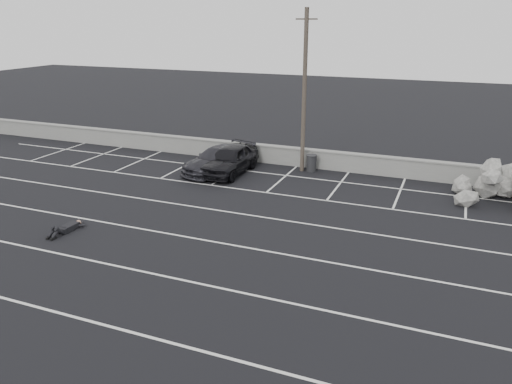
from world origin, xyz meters
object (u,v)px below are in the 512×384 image
at_px(trash_bin, 311,163).
at_px(person, 70,224).
at_px(car_left, 230,159).
at_px(utility_pole, 304,92).
at_px(car_right, 218,160).

bearing_deg(trash_bin, person, -120.51).
height_order(car_left, person, car_left).
distance_m(car_left, utility_pole, 5.33).
relative_size(trash_bin, person, 0.42).
distance_m(car_left, trash_bin, 4.48).
height_order(car_left, trash_bin, car_left).
distance_m(utility_pole, person, 13.53).
relative_size(car_left, person, 2.03).
bearing_deg(car_right, person, -85.41).
bearing_deg(utility_pole, car_left, -151.48).
bearing_deg(person, trash_bin, 61.37).
height_order(car_right, utility_pole, utility_pole).
bearing_deg(car_left, person, -105.12).
distance_m(car_right, utility_pole, 5.89).
xyz_separation_m(car_right, utility_pole, (4.22, 1.90, 3.64)).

